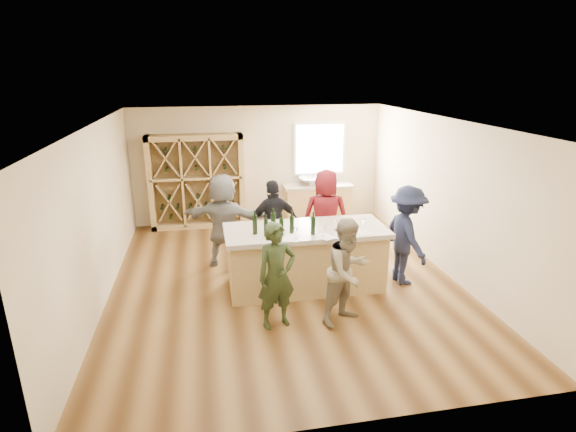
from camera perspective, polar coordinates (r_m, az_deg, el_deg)
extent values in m
cube|color=brown|center=(8.18, -0.44, -8.49)|extent=(6.00, 7.00, 0.10)
cube|color=white|center=(7.34, -0.49, 12.17)|extent=(6.00, 7.00, 0.10)
cube|color=beige|center=(11.04, -3.74, 6.56)|extent=(6.00, 0.10, 2.80)
cube|color=beige|center=(4.45, 7.81, -11.93)|extent=(6.00, 0.10, 2.80)
cube|color=beige|center=(7.73, -23.32, -0.04)|extent=(0.10, 7.00, 2.80)
cube|color=beige|center=(8.68, 19.78, 2.28)|extent=(0.10, 7.00, 2.80)
cube|color=white|center=(11.18, 4.01, 8.52)|extent=(1.30, 0.06, 1.30)
cube|color=white|center=(11.14, 4.06, 8.49)|extent=(1.18, 0.01, 1.18)
cube|color=tan|center=(10.76, -11.49, 4.28)|extent=(2.20, 0.45, 2.20)
cube|color=tan|center=(11.20, 3.71, 1.60)|extent=(1.60, 0.58, 0.86)
cube|color=#ACA08C|center=(11.07, 3.76, 3.88)|extent=(1.70, 0.62, 0.06)
imported|color=silver|center=(11.00, 2.76, 4.46)|extent=(0.54, 0.54, 0.19)
cylinder|color=silver|center=(11.15, 2.55, 4.96)|extent=(0.02, 0.02, 0.30)
cube|color=tan|center=(7.74, 2.23, -5.61)|extent=(2.60, 1.00, 1.00)
cube|color=#ACA08C|center=(7.53, 2.28, -1.86)|extent=(2.72, 1.12, 0.08)
cylinder|color=black|center=(7.23, -4.22, -1.11)|extent=(0.08, 0.08, 0.31)
cylinder|color=black|center=(7.14, -2.81, -1.51)|extent=(0.08, 0.08, 0.28)
cylinder|color=black|center=(7.30, -1.87, -0.85)|extent=(0.09, 0.09, 0.32)
cylinder|color=black|center=(7.16, -0.85, -1.38)|extent=(0.07, 0.07, 0.29)
cylinder|color=black|center=(7.26, 0.49, -1.08)|extent=(0.09, 0.09, 0.29)
cone|color=white|center=(7.02, 1.00, -2.24)|extent=(0.08, 0.08, 0.18)
cone|color=white|center=(7.15, 4.52, -1.85)|extent=(0.09, 0.09, 0.19)
cone|color=white|center=(7.25, 8.23, -1.80)|extent=(0.08, 0.08, 0.17)
cone|color=white|center=(7.45, 6.05, -1.17)|extent=(0.08, 0.08, 0.17)
cone|color=white|center=(7.48, 9.44, -1.10)|extent=(0.09, 0.09, 0.20)
cube|color=white|center=(7.10, 0.45, -2.78)|extent=(0.34, 0.40, 0.00)
cube|color=white|center=(7.17, 4.81, -2.62)|extent=(0.32, 0.36, 0.00)
cube|color=white|center=(7.45, 9.47, -2.01)|extent=(0.30, 0.35, 0.00)
imported|color=#263319|center=(6.49, -1.46, -7.60)|extent=(0.67, 0.56, 1.60)
imported|color=gray|center=(6.65, 7.62, -7.00)|extent=(0.90, 0.76, 1.62)
imported|color=#191E38|center=(8.04, 14.80, -2.40)|extent=(0.61, 1.17, 1.75)
imported|color=black|center=(8.46, -1.80, -0.99)|extent=(1.05, 0.64, 1.68)
imported|color=#590F14|center=(8.68, 4.79, -0.04)|extent=(0.97, 0.70, 1.83)
imported|color=slate|center=(8.54, -8.16, -0.56)|extent=(1.78, 1.13, 1.80)
cylinder|color=black|center=(7.21, 3.21, -1.21)|extent=(0.07, 0.07, 0.30)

